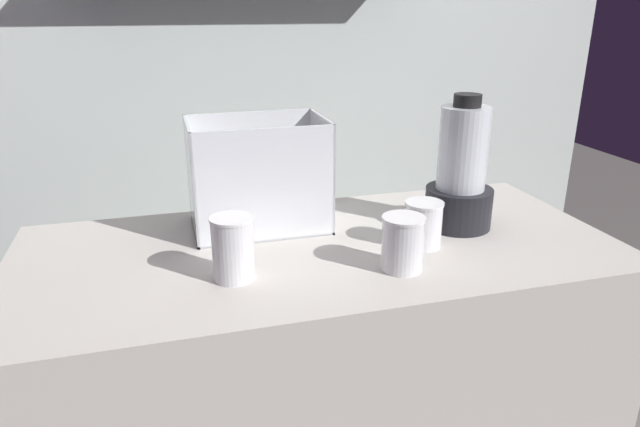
# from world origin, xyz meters

# --- Properties ---
(counter) EXTENTS (1.40, 0.64, 0.90)m
(counter) POSITION_xyz_m (0.00, 0.00, 0.45)
(counter) COLOR beige
(counter) RESTS_ON ground_plane
(back_wall_unit) EXTENTS (2.60, 0.24, 2.50)m
(back_wall_unit) POSITION_xyz_m (-0.00, 0.77, 1.26)
(back_wall_unit) COLOR silver
(back_wall_unit) RESTS_ON ground_plane
(carrot_display_bin) EXTENTS (0.33, 0.22, 0.27)m
(carrot_display_bin) POSITION_xyz_m (-0.12, 0.16, 0.98)
(carrot_display_bin) COLOR white
(carrot_display_bin) RESTS_ON counter
(blender_pitcher) EXTENTS (0.17, 0.17, 0.33)m
(blender_pitcher) POSITION_xyz_m (0.37, 0.03, 1.03)
(blender_pitcher) COLOR black
(blender_pitcher) RESTS_ON counter
(juice_cup_mango_far_left) EXTENTS (0.09, 0.09, 0.13)m
(juice_cup_mango_far_left) POSITION_xyz_m (-0.22, -0.12, 0.96)
(juice_cup_mango_far_left) COLOR white
(juice_cup_mango_far_left) RESTS_ON counter
(juice_cup_pomegranate_left) EXTENTS (0.09, 0.09, 0.12)m
(juice_cup_pomegranate_left) POSITION_xyz_m (0.13, -0.17, 0.95)
(juice_cup_pomegranate_left) COLOR white
(juice_cup_pomegranate_left) RESTS_ON counter
(juice_cup_orange_middle) EXTENTS (0.09, 0.09, 0.11)m
(juice_cup_orange_middle) POSITION_xyz_m (0.23, -0.07, 0.95)
(juice_cup_orange_middle) COLOR white
(juice_cup_orange_middle) RESTS_ON counter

